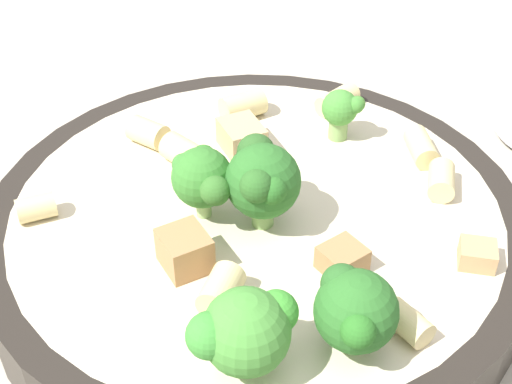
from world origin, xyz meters
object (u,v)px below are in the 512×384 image
(broccoli_floret_0, at_px, (262,179))
(rigatoni_1, at_px, (408,323))
(rigatoni_0, at_px, (181,153))
(rigatoni_2, at_px, (337,100))
(chicken_chunk_1, at_px, (185,251))
(chicken_chunk_2, at_px, (477,255))
(broccoli_floret_1, at_px, (342,110))
(broccoli_floret_2, at_px, (202,177))
(broccoli_floret_3, at_px, (245,331))
(rigatoni_4, at_px, (221,290))
(chicken_chunk_3, at_px, (242,137))
(pasta_bowl, at_px, (256,227))
(rigatoni_6, at_px, (144,135))
(broccoli_floret_4, at_px, (353,308))
(rigatoni_8, at_px, (441,180))
(rigatoni_3, at_px, (421,147))
(chicken_chunk_0, at_px, (342,259))
(rigatoni_5, at_px, (36,208))
(rigatoni_7, at_px, (243,106))

(broccoli_floret_0, bearing_deg, rigatoni_1, -6.86)
(rigatoni_0, relative_size, rigatoni_2, 0.78)
(chicken_chunk_1, relative_size, chicken_chunk_2, 1.35)
(broccoli_floret_1, bearing_deg, broccoli_floret_2, -94.09)
(chicken_chunk_1, distance_m, chicken_chunk_2, 0.14)
(broccoli_floret_3, distance_m, chicken_chunk_2, 0.13)
(rigatoni_1, relative_size, chicken_chunk_2, 1.20)
(rigatoni_4, distance_m, chicken_chunk_3, 0.13)
(pasta_bowl, xyz_separation_m, broccoli_floret_1, (-0.01, 0.08, 0.04))
(pasta_bowl, height_order, rigatoni_1, rigatoni_1)
(rigatoni_1, bearing_deg, broccoli_floret_2, -178.13)
(pasta_bowl, height_order, rigatoni_6, rigatoni_6)
(broccoli_floret_3, distance_m, chicken_chunk_3, 0.17)
(broccoli_floret_4, bearing_deg, broccoli_floret_3, -122.05)
(broccoli_floret_3, bearing_deg, rigatoni_8, 91.52)
(rigatoni_3, relative_size, chicken_chunk_1, 1.17)
(broccoli_floret_1, relative_size, rigatoni_3, 1.16)
(chicken_chunk_3, bearing_deg, rigatoni_8, 22.52)
(broccoli_floret_0, height_order, rigatoni_1, broccoli_floret_0)
(rigatoni_4, xyz_separation_m, chicken_chunk_3, (-0.08, 0.10, 0.00))
(chicken_chunk_1, bearing_deg, rigatoni_4, -10.76)
(rigatoni_0, bearing_deg, rigatoni_8, 33.34)
(chicken_chunk_0, bearing_deg, rigatoni_4, -115.83)
(pasta_bowl, xyz_separation_m, broccoli_floret_4, (0.10, -0.04, 0.04))
(broccoli_floret_3, bearing_deg, broccoli_floret_0, 128.20)
(broccoli_floret_3, relative_size, chicken_chunk_3, 1.67)
(broccoli_floret_4, relative_size, rigatoni_6, 1.76)
(broccoli_floret_0, height_order, broccoli_floret_2, broccoli_floret_0)
(rigatoni_1, bearing_deg, chicken_chunk_0, 164.44)
(rigatoni_0, distance_m, rigatoni_5, 0.09)
(broccoli_floret_4, xyz_separation_m, rigatoni_0, (-0.15, 0.04, -0.02))
(rigatoni_2, relative_size, chicken_chunk_2, 1.69)
(rigatoni_2, bearing_deg, rigatoni_4, -69.07)
(rigatoni_2, xyz_separation_m, rigatoni_3, (0.07, -0.01, 0.00))
(rigatoni_4, relative_size, chicken_chunk_0, 1.15)
(chicken_chunk_0, xyz_separation_m, chicken_chunk_3, (-0.11, 0.04, 0.00))
(broccoli_floret_4, distance_m, chicken_chunk_1, 0.09)
(chicken_chunk_0, relative_size, chicken_chunk_3, 0.74)
(broccoli_floret_2, height_order, rigatoni_2, broccoli_floret_2)
(rigatoni_4, relative_size, chicken_chunk_2, 1.32)
(broccoli_floret_3, height_order, rigatoni_3, broccoli_floret_3)
(rigatoni_3, xyz_separation_m, rigatoni_7, (-0.11, -0.04, 0.00))
(rigatoni_0, bearing_deg, rigatoni_5, -103.82)
(rigatoni_7, bearing_deg, rigatoni_6, -108.41)
(broccoli_floret_4, height_order, rigatoni_1, broccoli_floret_4)
(rigatoni_3, height_order, rigatoni_5, same)
(rigatoni_7, bearing_deg, broccoli_floret_4, -32.45)
(rigatoni_2, bearing_deg, broccoli_floret_3, -62.57)
(rigatoni_7, relative_size, rigatoni_8, 1.13)
(broccoli_floret_2, bearing_deg, rigatoni_5, -135.61)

